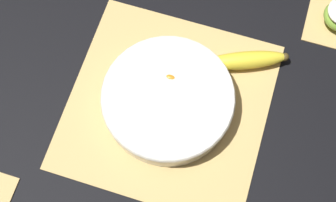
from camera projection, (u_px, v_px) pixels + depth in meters
ground_plane at (168, 106)px, 0.97m from camera, size 6.00×6.00×0.00m
bamboo_mat_center at (168, 105)px, 0.97m from camera, size 0.41×0.41×0.01m
fruit_salad_bowl at (168, 99)px, 0.94m from camera, size 0.27×0.27×0.06m
whole_banana at (246, 60)px, 0.98m from camera, size 0.18×0.10×0.04m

